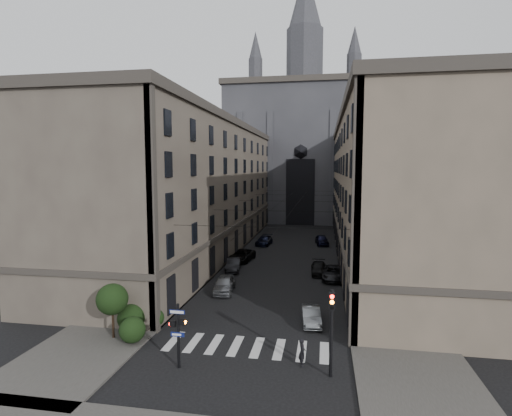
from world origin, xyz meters
The scene contains 20 objects.
ground centered at (0.00, 0.00, 0.00)m, with size 260.00×260.00×0.00m, color black.
sidewalk_left centered at (-10.50, 36.00, 0.07)m, with size 7.00×80.00×0.15m, color #383533.
sidewalk_right centered at (10.50, 36.00, 0.07)m, with size 7.00×80.00×0.15m, color #383533.
zebra_crossing centered at (0.00, 5.00, 0.01)m, with size 11.00×3.20×0.01m, color beige.
building_left centered at (-13.44, 36.00, 9.34)m, with size 13.60×60.60×18.85m.
building_right centered at (13.44, 36.00, 9.34)m, with size 13.60×60.60×18.85m.
gothic_tower centered at (0.00, 74.96, 17.80)m, with size 35.00×23.00×58.00m.
pedestrian_signal_left centered at (-3.51, 1.50, 2.32)m, with size 1.02×0.38×4.00m.
traffic_light_right centered at (5.60, 1.92, 3.29)m, with size 0.34×0.50×5.20m.
shrub_cluster centered at (-8.72, 5.01, 1.80)m, with size 3.90×4.40×3.90m.
tram_wires centered at (0.00, 35.63, 7.25)m, with size 14.00×60.00×0.43m.
car_left_near centered at (-4.46, 16.46, 0.79)m, with size 1.87×4.65×1.58m, color slate.
car_left_midnear centered at (-5.40, 24.53, 0.74)m, with size 1.57×4.49×1.48m, color black.
car_left_midfar centered at (-5.43, 29.52, 0.74)m, with size 2.46×5.33×1.48m, color black.
car_left_far centered at (-4.20, 40.90, 0.71)m, with size 1.98×4.87×1.41m, color black.
car_right_near centered at (4.20, 9.85, 0.65)m, with size 1.38×3.96×1.30m, color slate.
car_right_midnear centered at (6.20, 22.80, 0.72)m, with size 2.39×5.19×1.44m, color black.
car_right_midfar centered at (4.62, 24.85, 0.65)m, with size 1.83×4.49×1.30m, color black.
car_right_far centered at (4.79, 42.54, 0.77)m, with size 1.82×4.52×1.54m, color black.
pedestrian centered at (3.89, 3.00, 0.88)m, with size 0.64×0.42×1.75m, color black.
Camera 1 is at (5.08, -20.60, 12.13)m, focal length 28.00 mm.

